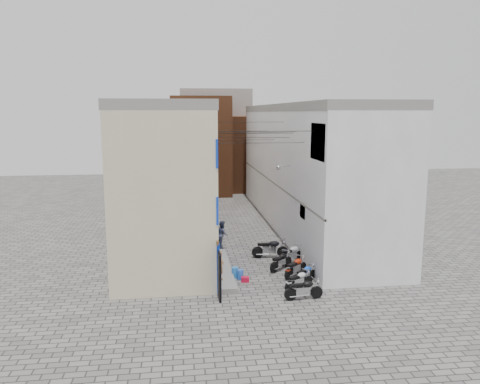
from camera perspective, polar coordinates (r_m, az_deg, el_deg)
name	(u,v)px	position (r m, az deg, el deg)	size (l,w,h in m)	color
ground	(272,292)	(22.72, 3.87, -12.07)	(90.00, 90.00, 0.00)	#575452
plinth	(210,226)	(34.76, -3.65, -4.13)	(0.90, 26.00, 0.25)	gray
building_left	(169,168)	(33.87, -8.68, 2.94)	(5.10, 27.00, 9.00)	beige
building_right	(304,166)	(35.13, 7.83, 3.21)	(5.94, 26.00, 9.00)	silver
building_far_brick_left	(201,146)	(48.86, -4.83, 5.65)	(6.00, 6.00, 10.00)	brown
building_far_brick_right	(246,153)	(51.38, 0.68, 4.76)	(5.00, 6.00, 8.00)	brown
building_far_concrete	(215,138)	(54.92, -3.03, 6.64)	(8.00, 5.00, 11.00)	gray
far_shopfront	(223,186)	(46.64, -2.15, 0.78)	(2.00, 0.30, 2.40)	black
overhead_wires	(248,134)	(28.67, 1.04, 7.11)	(5.80, 13.02, 1.32)	black
motorcycle_a	(304,288)	(21.86, 7.76, -11.56)	(0.57, 1.82, 1.05)	black
motorcycle_b	(299,279)	(23.01, 7.18, -10.53)	(0.54, 1.70, 0.98)	silver
motorcycle_c	(305,273)	(23.86, 7.96, -9.80)	(0.54, 1.70, 0.99)	blue
motorcycle_d	(296,266)	(24.69, 6.82, -8.97)	(0.60, 1.89, 1.09)	#A0230B
motorcycle_e	(281,260)	(25.60, 5.02, -8.28)	(0.58, 1.84, 1.07)	black
motorcycle_f	(291,253)	(26.61, 6.24, -7.46)	(0.65, 2.05, 1.19)	#B1B2B7
motorcycle_g	(270,247)	(27.54, 3.71, -6.77)	(0.68, 2.15, 1.25)	black
person_a	(220,266)	(23.09, -2.44, -8.98)	(0.57, 0.37, 1.55)	#996237
person_b	(222,234)	(28.67, -2.16, -5.14)	(0.81, 0.63, 1.66)	#393E56
water_jug_near	(240,274)	(24.21, 0.04, -10.02)	(0.32, 0.32, 0.51)	blue
water_jug_far	(235,272)	(24.42, -0.62, -9.78)	(0.35, 0.35, 0.55)	#2A7BD5
red_crate	(245,279)	(23.91, 0.64, -10.61)	(0.39, 0.29, 0.24)	red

